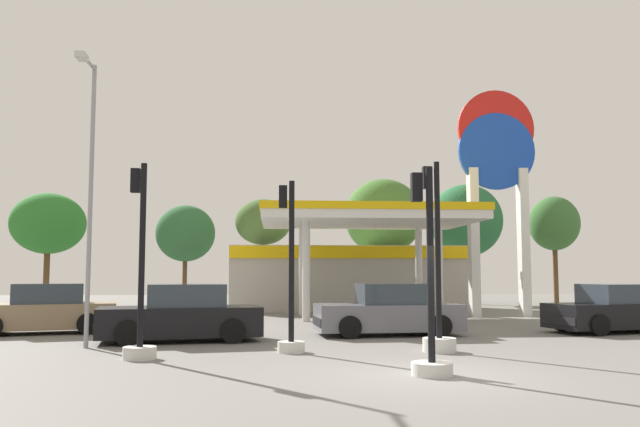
# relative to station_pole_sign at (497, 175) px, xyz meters

# --- Properties ---
(ground_plane) EXTENTS (90.00, 90.00, 0.00)m
(ground_plane) POSITION_rel_station_pole_sign_xyz_m (-7.11, -16.15, -6.38)
(ground_plane) COLOR slate
(ground_plane) RESTS_ON ground
(gas_station) EXTENTS (12.45, 12.61, 4.72)m
(gas_station) POSITION_rel_station_pole_sign_xyz_m (-6.06, 4.99, -4.30)
(gas_station) COLOR #ADA89E
(gas_station) RESTS_ON ground
(station_pole_sign) EXTENTS (3.52, 0.56, 10.28)m
(station_pole_sign) POSITION_rel_station_pole_sign_xyz_m (0.00, 0.00, 0.00)
(station_pole_sign) COLOR white
(station_pole_sign) RESTS_ON ground
(car_0) EXTENTS (4.72, 2.79, 1.58)m
(car_0) POSITION_rel_station_pole_sign_xyz_m (1.17, -7.71, -5.66)
(car_0) COLOR black
(car_0) RESTS_ON ground
(car_1) EXTENTS (4.84, 2.70, 1.64)m
(car_1) POSITION_rel_station_pole_sign_xyz_m (-12.75, -9.57, -5.64)
(car_1) COLOR black
(car_1) RESTS_ON ground
(car_2) EXTENTS (4.66, 2.34, 1.62)m
(car_2) POSITION_rel_station_pole_sign_xyz_m (-6.46, -8.17, -5.64)
(car_2) COLOR black
(car_2) RESTS_ON ground
(car_3) EXTENTS (4.83, 3.02, 1.61)m
(car_3) POSITION_rel_station_pole_sign_xyz_m (-17.55, -6.78, -5.65)
(car_3) COLOR black
(car_3) RESTS_ON ground
(traffic_signal_0) EXTENTS (0.68, 0.70, 4.28)m
(traffic_signal_0) POSITION_rel_station_pole_sign_xyz_m (-9.67, -12.34, -4.99)
(traffic_signal_0) COLOR silver
(traffic_signal_0) RESTS_ON ground
(traffic_signal_1) EXTENTS (0.83, 0.83, 4.79)m
(traffic_signal_1) POSITION_rel_station_pole_sign_xyz_m (-5.97, -12.48, -5.23)
(traffic_signal_1) COLOR silver
(traffic_signal_1) RESTS_ON ground
(traffic_signal_2) EXTENTS (0.76, 0.76, 4.52)m
(traffic_signal_2) POSITION_rel_station_pole_sign_xyz_m (-13.15, -13.38, -5.09)
(traffic_signal_2) COLOR silver
(traffic_signal_2) RESTS_ON ground
(traffic_signal_3) EXTENTS (0.80, 0.80, 4.06)m
(traffic_signal_3) POSITION_rel_station_pole_sign_xyz_m (-7.06, -16.15, -5.25)
(traffic_signal_3) COLOR silver
(traffic_signal_3) RESTS_ON ground
(tree_0) EXTENTS (4.20, 4.20, 6.50)m
(tree_0) POSITION_rel_station_pole_sign_xyz_m (-23.06, 9.61, -1.64)
(tree_0) COLOR brown
(tree_0) RESTS_ON ground
(tree_1) EXTENTS (3.51, 3.51, 5.96)m
(tree_1) POSITION_rel_station_pole_sign_xyz_m (-15.39, 10.61, -2.11)
(tree_1) COLOR brown
(tree_1) RESTS_ON ground
(tree_2) EXTENTS (3.25, 3.25, 6.23)m
(tree_2) POSITION_rel_station_pole_sign_xyz_m (-10.75, 9.39, -1.55)
(tree_2) COLOR brown
(tree_2) RESTS_ON ground
(tree_3) EXTENTS (4.66, 4.66, 7.55)m
(tree_3) POSITION_rel_station_pole_sign_xyz_m (-3.57, 9.92, -1.11)
(tree_3) COLOR brown
(tree_3) RESTS_ON ground
(tree_4) EXTENTS (4.53, 4.53, 7.44)m
(tree_4) POSITION_rel_station_pole_sign_xyz_m (1.85, 11.19, -1.21)
(tree_4) COLOR brown
(tree_4) RESTS_ON ground
(tree_5) EXTENTS (3.16, 3.16, 6.77)m
(tree_5) POSITION_rel_station_pole_sign_xyz_m (7.62, 11.42, -1.36)
(tree_5) COLOR brown
(tree_5) RESTS_ON ground
(corner_streetlamp) EXTENTS (0.24, 1.48, 7.60)m
(corner_streetlamp) POSITION_rel_station_pole_sign_xyz_m (-14.99, -11.21, -1.86)
(corner_streetlamp) COLOR gray
(corner_streetlamp) RESTS_ON ground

